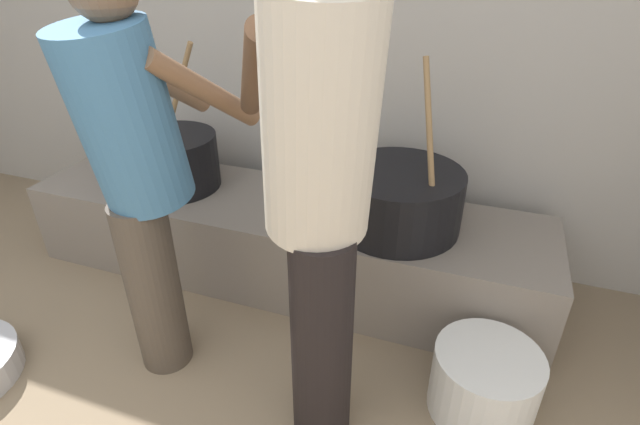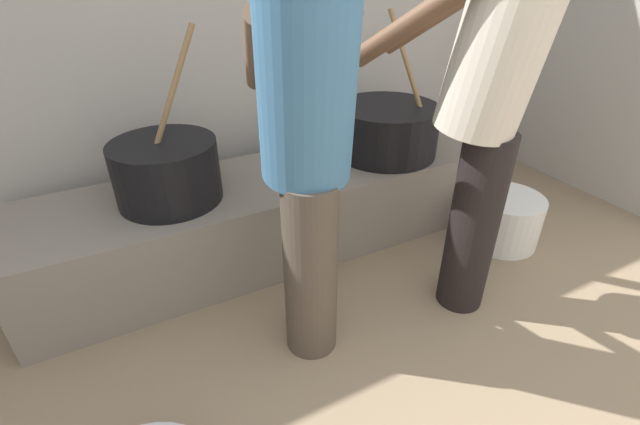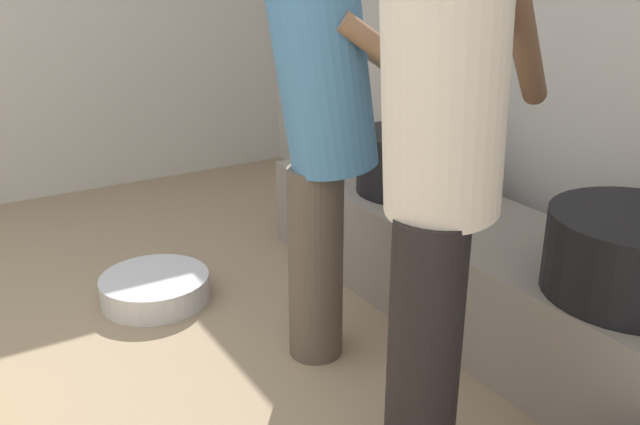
% 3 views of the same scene
% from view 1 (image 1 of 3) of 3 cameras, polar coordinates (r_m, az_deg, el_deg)
% --- Properties ---
extents(block_enclosure_rear, '(4.94, 0.20, 2.30)m').
position_cam_1_polar(block_enclosure_rear, '(2.68, -7.30, 21.40)').
color(block_enclosure_rear, '#ADA8A0').
rests_on(block_enclosure_rear, ground_plane).
extents(hearth_ledge, '(2.54, 0.60, 0.42)m').
position_cam_1_polar(hearth_ledge, '(2.43, -4.59, -3.14)').
color(hearth_ledge, slate).
rests_on(hearth_ledge, ground_plane).
extents(cooking_pot_main, '(0.45, 0.45, 0.72)m').
position_cam_1_polar(cooking_pot_main, '(2.53, -16.95, 5.85)').
color(cooking_pot_main, black).
rests_on(cooking_pot_main, hearth_ledge).
extents(cooking_pot_secondary, '(0.54, 0.54, 0.72)m').
position_cam_1_polar(cooking_pot_secondary, '(2.10, 9.23, 1.59)').
color(cooking_pot_secondary, black).
rests_on(cooking_pot_secondary, hearth_ledge).
extents(cook_in_blue_shirt, '(0.50, 0.70, 1.51)m').
position_cam_1_polar(cook_in_blue_shirt, '(1.74, -20.79, 5.08)').
color(cook_in_blue_shirt, '#4C4238').
rests_on(cook_in_blue_shirt, ground_plane).
extents(cook_in_cream_shirt, '(0.63, 0.75, 1.66)m').
position_cam_1_polar(cook_in_cream_shirt, '(1.31, -0.08, 3.54)').
color(cook_in_cream_shirt, black).
rests_on(cook_in_cream_shirt, ground_plane).
extents(bucket_white_plastic, '(0.38, 0.38, 0.27)m').
position_cam_1_polar(bucket_white_plastic, '(1.94, 18.80, -18.45)').
color(bucket_white_plastic, silver).
rests_on(bucket_white_plastic, ground_plane).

